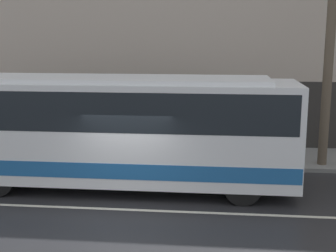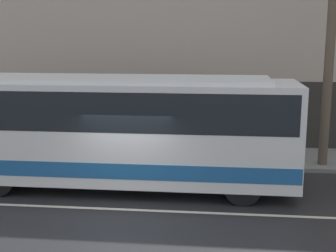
% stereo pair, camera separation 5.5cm
% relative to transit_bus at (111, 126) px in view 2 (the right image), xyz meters
% --- Properties ---
extents(ground_plane, '(60.00, 60.00, 0.00)m').
position_rel_transit_bus_xyz_m(ground_plane, '(0.74, -1.81, -1.93)').
color(ground_plane, '#262628').
extents(sidewalk, '(60.00, 3.06, 0.14)m').
position_rel_transit_bus_xyz_m(sidewalk, '(0.74, 3.72, -1.86)').
color(sidewalk, gray).
rests_on(sidewalk, ground_plane).
extents(building_facade, '(60.00, 0.35, 12.04)m').
position_rel_transit_bus_xyz_m(building_facade, '(0.74, 5.39, 3.89)').
color(building_facade, '#B7A899').
rests_on(building_facade, ground_plane).
extents(lane_stripe, '(54.00, 0.14, 0.01)m').
position_rel_transit_bus_xyz_m(lane_stripe, '(0.74, -1.81, -1.92)').
color(lane_stripe, beige).
rests_on(lane_stripe, ground_plane).
extents(transit_bus, '(11.11, 2.54, 3.42)m').
position_rel_transit_bus_xyz_m(transit_bus, '(0.00, 0.00, 0.00)').
color(transit_bus, white).
rests_on(transit_bus, ground_plane).
extents(utility_pole_near, '(0.32, 0.32, 8.19)m').
position_rel_transit_bus_xyz_m(utility_pole_near, '(6.93, 2.84, 2.31)').
color(utility_pole_near, brown).
rests_on(utility_pole_near, sidewalk).
extents(pedestrian_waiting, '(0.36, 0.36, 1.62)m').
position_rel_transit_bus_xyz_m(pedestrian_waiting, '(2.15, 4.41, -1.04)').
color(pedestrian_waiting, '#333338').
rests_on(pedestrian_waiting, sidewalk).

